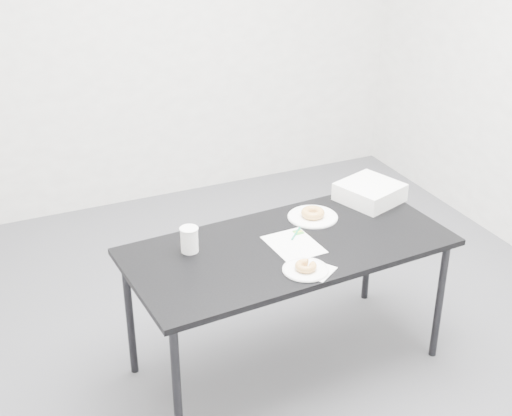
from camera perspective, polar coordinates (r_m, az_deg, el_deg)
name	(u,v)px	position (r m, az deg, el deg)	size (l,w,h in m)	color
floor	(255,349)	(3.82, -0.09, -11.18)	(4.00, 4.00, 0.00)	#45454A
wall_back	(132,16)	(5.00, -9.87, 14.89)	(4.00, 0.02, 2.70)	white
table	(288,254)	(3.36, 2.61, -3.69)	(1.57, 0.81, 0.70)	black
scorecard	(294,245)	(3.33, 3.03, -2.94)	(0.21, 0.27, 0.00)	white
logo_patch	(298,232)	(3.44, 3.41, -1.94)	(0.04, 0.04, 0.00)	green
pen	(296,233)	(3.42, 3.21, -2.04)	(0.01, 0.01, 0.13)	#0B815B
napkin	(316,270)	(3.14, 4.81, -4.99)	(0.14, 0.14, 0.00)	white
plate_near	(306,270)	(3.14, 4.00, -4.94)	(0.21, 0.21, 0.01)	white
donut_near	(306,266)	(3.13, 4.01, -4.65)	(0.10, 0.10, 0.03)	#D68B44
plate_far	(313,217)	(3.58, 4.55, -0.72)	(0.25, 0.25, 0.01)	white
donut_far	(313,213)	(3.57, 4.57, -0.39)	(0.12, 0.12, 0.04)	#D68B44
coffee_cup	(189,240)	(3.26, -5.35, -2.53)	(0.08, 0.08, 0.12)	white
cup_lid	(308,211)	(3.63, 4.17, -0.24)	(0.08, 0.08, 0.01)	white
bakery_box	(370,192)	(3.78, 9.09, 1.26)	(0.28, 0.28, 0.09)	white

